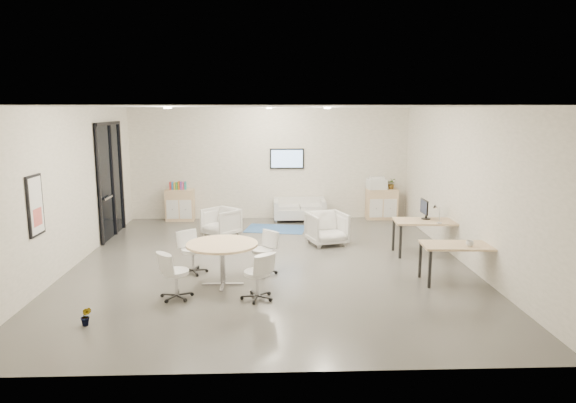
# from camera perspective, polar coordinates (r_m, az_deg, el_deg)

# --- Properties ---
(room_shell) EXTENTS (9.60, 10.60, 4.80)m
(room_shell) POSITION_cam_1_polar(r_m,az_deg,el_deg) (10.39, -2.02, 1.61)
(room_shell) COLOR #504E49
(room_shell) RESTS_ON ground
(glass_door) EXTENTS (0.09, 1.90, 2.85)m
(glass_door) POSITION_cam_1_polar(r_m,az_deg,el_deg) (13.47, -19.13, 2.61)
(glass_door) COLOR black
(glass_door) RESTS_ON room_shell
(artwork) EXTENTS (0.05, 0.54, 1.04)m
(artwork) POSITION_cam_1_polar(r_m,az_deg,el_deg) (9.66, -26.26, -0.43)
(artwork) COLOR black
(artwork) RESTS_ON room_shell
(wall_tv) EXTENTS (0.98, 0.06, 0.58)m
(wall_tv) POSITION_cam_1_polar(r_m,az_deg,el_deg) (14.81, -0.12, 4.78)
(wall_tv) COLOR black
(wall_tv) RESTS_ON room_shell
(ceiling_spots) EXTENTS (3.14, 4.14, 0.03)m
(ceiling_spots) POSITION_cam_1_polar(r_m,az_deg,el_deg) (11.10, -3.13, 10.34)
(ceiling_spots) COLOR #FFEAC6
(ceiling_spots) RESTS_ON room_shell
(sideboard_left) EXTENTS (0.80, 0.41, 0.90)m
(sideboard_left) POSITION_cam_1_polar(r_m,az_deg,el_deg) (15.01, -11.90, -0.40)
(sideboard_left) COLOR tan
(sideboard_left) RESTS_ON room_shell
(sideboard_right) EXTENTS (0.88, 0.43, 0.88)m
(sideboard_right) POSITION_cam_1_polar(r_m,az_deg,el_deg) (15.14, 10.37, -0.28)
(sideboard_right) COLOR tan
(sideboard_right) RESTS_ON room_shell
(books) EXTENTS (0.46, 0.14, 0.22)m
(books) POSITION_cam_1_polar(r_m,az_deg,el_deg) (14.92, -12.13, 1.72)
(books) COLOR red
(books) RESTS_ON sideboard_left
(printer) EXTENTS (0.56, 0.49, 0.36)m
(printer) POSITION_cam_1_polar(r_m,az_deg,el_deg) (15.01, 9.82, 2.03)
(printer) COLOR white
(printer) RESTS_ON sideboard_right
(loveseat) EXTENTS (1.49, 0.77, 0.55)m
(loveseat) POSITION_cam_1_polar(r_m,az_deg,el_deg) (14.70, 1.27, -0.97)
(loveseat) COLOR silver
(loveseat) RESTS_ON room_shell
(blue_rug) EXTENTS (1.72, 1.31, 0.01)m
(blue_rug) POSITION_cam_1_polar(r_m,az_deg,el_deg) (13.72, -1.39, -3.05)
(blue_rug) COLOR #2D538A
(blue_rug) RESTS_ON room_shell
(armchair_left) EXTENTS (1.03, 1.03, 0.78)m
(armchair_left) POSITION_cam_1_polar(r_m,az_deg,el_deg) (13.02, -7.46, -2.14)
(armchair_left) COLOR silver
(armchair_left) RESTS_ON room_shell
(armchair_right) EXTENTS (1.01, 0.98, 0.85)m
(armchair_right) POSITION_cam_1_polar(r_m,az_deg,el_deg) (12.14, 4.33, -2.82)
(armchair_right) COLOR silver
(armchair_right) RESTS_ON room_shell
(desk_rear) EXTENTS (1.50, 0.83, 0.75)m
(desk_rear) POSITION_cam_1_polar(r_m,az_deg,el_deg) (11.65, 15.27, -2.43)
(desk_rear) COLOR tan
(desk_rear) RESTS_ON room_shell
(desk_front) EXTENTS (1.42, 0.77, 0.72)m
(desk_front) POSITION_cam_1_polar(r_m,az_deg,el_deg) (9.94, 18.57, -4.95)
(desk_front) COLOR tan
(desk_front) RESTS_ON room_shell
(monitor) EXTENTS (0.20, 0.50, 0.44)m
(monitor) POSITION_cam_1_polar(r_m,az_deg,el_deg) (11.71, 14.93, -0.78)
(monitor) COLOR black
(monitor) RESTS_ON desk_rear
(round_table) EXTENTS (1.29, 1.29, 0.78)m
(round_table) POSITION_cam_1_polar(r_m,az_deg,el_deg) (9.33, -7.33, -5.10)
(round_table) COLOR tan
(round_table) RESTS_ON room_shell
(meeting_chairs) EXTENTS (2.27, 2.27, 0.82)m
(meeting_chairs) POSITION_cam_1_polar(r_m,az_deg,el_deg) (9.42, -7.29, -6.81)
(meeting_chairs) COLOR white
(meeting_chairs) RESTS_ON room_shell
(plant_cabinet) EXTENTS (0.37, 0.39, 0.24)m
(plant_cabinet) POSITION_cam_1_polar(r_m,az_deg,el_deg) (15.10, 11.44, 1.83)
(plant_cabinet) COLOR #3F7F3F
(plant_cabinet) RESTS_ON sideboard_right
(plant_floor) EXTENTS (0.17, 0.30, 0.13)m
(plant_floor) POSITION_cam_1_polar(r_m,az_deg,el_deg) (8.33, -21.49, -12.29)
(plant_floor) COLOR #3F7F3F
(plant_floor) RESTS_ON room_shell
(cup) EXTENTS (0.15, 0.13, 0.13)m
(cup) POSITION_cam_1_polar(r_m,az_deg,el_deg) (9.83, 19.56, -4.34)
(cup) COLOR white
(cup) RESTS_ON desk_front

